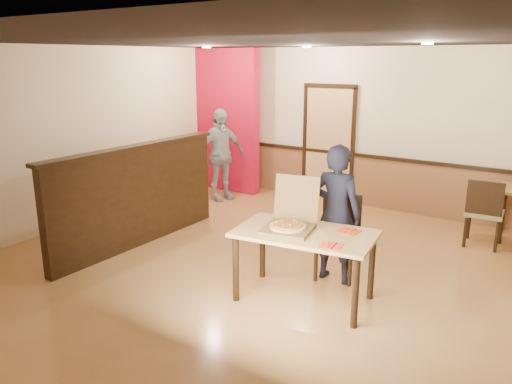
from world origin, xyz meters
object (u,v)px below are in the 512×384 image
side_chair_left (484,210)px  diner (337,214)px  main_table (305,241)px  pizza_box (289,223)px  diner_chair (339,232)px  passerby (220,155)px

side_chair_left → diner: 2.52m
main_table → pizza_box: size_ratio=2.28×
side_chair_left → pizza_box: 3.24m
diner_chair → pizza_box: size_ratio=1.44×
main_table → pizza_box: pizza_box is taller
main_table → diner: bearing=77.2°
side_chair_left → pizza_box: pizza_box is taller
diner_chair → passerby: (-3.31, 1.90, 0.31)m
main_table → diner: diner is taller
diner_chair → side_chair_left: diner_chair is taller
diner → pizza_box: 0.74m
side_chair_left → diner_chair: bearing=52.6°
diner → passerby: 3.92m
main_table → passerby: bearing=132.1°
pizza_box → side_chair_left: bearing=49.8°
side_chair_left → passerby: (-4.61, -0.10, 0.31)m
main_table → diner: 0.69m
diner_chair → passerby: bearing=137.0°
main_table → passerby: 4.27m
diner_chair → diner: bearing=-92.6°
passerby → pizza_box: size_ratio=2.45×
diner_chair → side_chair_left: bearing=43.8°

